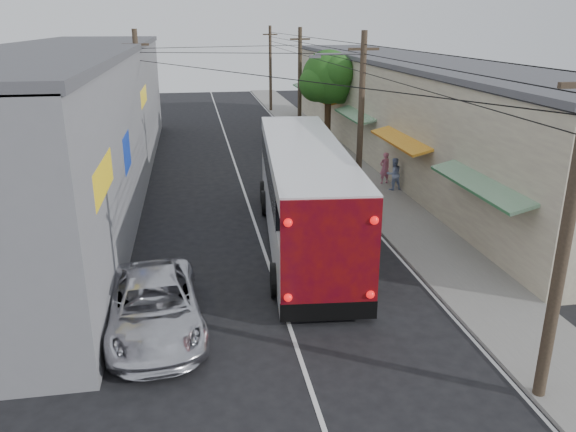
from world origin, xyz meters
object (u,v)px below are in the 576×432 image
at_px(coach_bus, 304,192).
at_px(pedestrian_near, 385,168).
at_px(parked_car_mid, 292,140).
at_px(pedestrian_far, 394,174).
at_px(parked_suv, 318,176).
at_px(jeepney, 154,306).
at_px(parked_car_far, 282,134).

bearing_deg(coach_bus, pedestrian_near, 55.78).
distance_m(parked_car_mid, pedestrian_far, 11.51).
bearing_deg(parked_car_mid, parked_suv, -86.71).
relative_size(parked_car_mid, pedestrian_near, 2.28).
height_order(coach_bus, jeepney, coach_bus).
height_order(jeepney, pedestrian_far, pedestrian_far).
bearing_deg(pedestrian_near, jeepney, 33.91).
bearing_deg(parked_suv, pedestrian_near, 9.59).
relative_size(parked_car_far, pedestrian_far, 2.60).
bearing_deg(jeepney, pedestrian_far, 41.47).
xyz_separation_m(parked_car_mid, pedestrian_near, (3.29, -9.78, 0.31)).
distance_m(parked_car_mid, parked_car_far, 1.82).
bearing_deg(pedestrian_far, jeepney, 37.29).
distance_m(parked_suv, pedestrian_far, 3.87).
bearing_deg(pedestrian_near, pedestrian_far, 77.33).
relative_size(parked_car_far, pedestrian_near, 2.56).
distance_m(coach_bus, pedestrian_near, 9.24).
distance_m(coach_bus, pedestrian_far, 8.37).
xyz_separation_m(parked_suv, parked_car_far, (-0.02, 11.94, -0.09)).
bearing_deg(jeepney, parked_suv, 54.26).
distance_m(jeepney, parked_car_mid, 24.47).
height_order(coach_bus, parked_suv, coach_bus).
bearing_deg(coach_bus, parked_suv, 77.67).
distance_m(parked_suv, pedestrian_near, 3.74).
bearing_deg(parked_suv, parked_car_far, 93.58).
xyz_separation_m(pedestrian_near, pedestrian_far, (0.07, -1.23, -0.01)).
xyz_separation_m(coach_bus, parked_car_far, (2.08, 18.63, -1.32)).
height_order(parked_car_mid, parked_car_far, parked_car_far).
xyz_separation_m(coach_bus, parked_suv, (2.10, 6.70, -1.23)).
distance_m(pedestrian_near, pedestrian_far, 1.23).
xyz_separation_m(parked_car_far, pedestrian_near, (3.73, -11.54, 0.25)).
relative_size(jeepney, parked_car_far, 1.29).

